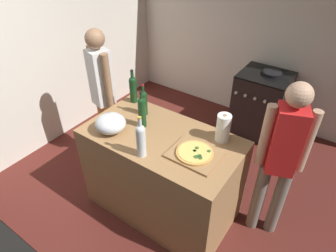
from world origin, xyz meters
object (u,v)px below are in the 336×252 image
object	(u,v)px
mixing_bowl	(111,123)
person_in_stripes	(103,93)
wine_bottle_clear	(142,111)
stove	(260,104)
wine_bottle_amber	(144,102)
wine_bottle_dark	(141,139)
pizza	(195,153)
paper_towel_roll	(223,128)
wine_bottle_green	(133,88)
person_in_red	(281,157)

from	to	relation	value
mixing_bowl	person_in_stripes	world-z (taller)	person_in_stripes
wine_bottle_clear	stove	size ratio (longest dim) A/B	0.39
mixing_bowl	stove	size ratio (longest dim) A/B	0.30
wine_bottle_amber	stove	size ratio (longest dim) A/B	0.35
wine_bottle_clear	wine_bottle_dark	xyz separation A→B (m)	(0.24, -0.32, -0.00)
mixing_bowl	wine_bottle_amber	world-z (taller)	wine_bottle_amber
pizza	paper_towel_roll	world-z (taller)	paper_towel_roll
paper_towel_roll	wine_bottle_clear	world-z (taller)	wine_bottle_clear
mixing_bowl	wine_bottle_green	bearing A→B (deg)	108.24
wine_bottle_amber	person_in_stripes	size ratio (longest dim) A/B	0.19
person_in_stripes	pizza	bearing A→B (deg)	-13.02
wine_bottle_dark	person_in_stripes	distance (m)	1.14
paper_towel_roll	wine_bottle_dark	xyz separation A→B (m)	(-0.44, -0.54, 0.04)
stove	paper_towel_roll	bearing A→B (deg)	-84.48
mixing_bowl	wine_bottle_clear	distance (m)	0.30
paper_towel_roll	wine_bottle_clear	size ratio (longest dim) A/B	0.71
person_in_red	mixing_bowl	bearing A→B (deg)	-158.10
wine_bottle_amber	wine_bottle_clear	bearing A→B (deg)	-55.28
paper_towel_roll	person_in_red	distance (m)	0.51
paper_towel_roll	person_in_stripes	distance (m)	1.43
mixing_bowl	paper_towel_roll	world-z (taller)	paper_towel_roll
wine_bottle_dark	person_in_stripes	size ratio (longest dim) A/B	0.23
person_in_stripes	wine_bottle_amber	bearing A→B (deg)	-5.76
pizza	person_in_stripes	distance (m)	1.37
wine_bottle_amber	person_in_stripes	bearing A→B (deg)	174.24
wine_bottle_green	wine_bottle_clear	bearing A→B (deg)	-39.48
mixing_bowl	wine_bottle_green	xyz separation A→B (m)	(-0.17, 0.51, 0.07)
pizza	wine_bottle_amber	bearing A→B (deg)	160.92
mixing_bowl	wine_bottle_dark	xyz separation A→B (m)	(0.42, -0.09, 0.08)
pizza	wine_bottle_green	distance (m)	1.02
wine_bottle_clear	wine_bottle_amber	xyz separation A→B (m)	(-0.11, 0.16, -0.03)
person_in_red	wine_bottle_dark	bearing A→B (deg)	-145.44
wine_bottle_clear	stove	bearing A→B (deg)	73.63
wine_bottle_amber	person_in_red	world-z (taller)	person_in_red
mixing_bowl	person_in_red	xyz separation A→B (m)	(1.35, 0.54, -0.11)
stove	person_in_stripes	xyz separation A→B (m)	(-1.27, -1.58, 0.48)
wine_bottle_dark	wine_bottle_amber	world-z (taller)	wine_bottle_dark
paper_towel_roll	wine_bottle_green	xyz separation A→B (m)	(-1.03, 0.06, 0.03)
paper_towel_roll	person_in_red	xyz separation A→B (m)	(0.48, 0.09, -0.15)
mixing_bowl	wine_bottle_dark	bearing A→B (deg)	-12.46
mixing_bowl	stove	world-z (taller)	mixing_bowl
mixing_bowl	person_in_red	size ratio (longest dim) A/B	0.17
wine_bottle_dark	person_in_red	xyz separation A→B (m)	(0.92, 0.63, -0.18)
mixing_bowl	wine_bottle_amber	xyz separation A→B (m)	(0.07, 0.39, 0.05)
wine_bottle_green	stove	size ratio (longest dim) A/B	0.39
paper_towel_roll	person_in_stripes	bearing A→B (deg)	-179.96
stove	wine_bottle_clear	bearing A→B (deg)	-106.37
wine_bottle_green	person_in_red	distance (m)	1.52
wine_bottle_green	wine_bottle_clear	size ratio (longest dim) A/B	0.99
pizza	stove	world-z (taller)	pizza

